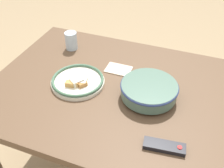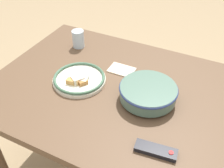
# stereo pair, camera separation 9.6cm
# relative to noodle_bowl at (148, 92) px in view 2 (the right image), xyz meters

# --- Properties ---
(ground_plane) EXTENTS (8.00, 8.00, 0.00)m
(ground_plane) POSITION_rel_noodle_bowl_xyz_m (0.19, -0.01, -0.75)
(ground_plane) COLOR #9E8460
(dining_table) EXTENTS (1.19, 0.91, 0.71)m
(dining_table) POSITION_rel_noodle_bowl_xyz_m (0.19, -0.01, -0.13)
(dining_table) COLOR brown
(dining_table) RESTS_ON ground_plane
(noodle_bowl) EXTENTS (0.27, 0.27, 0.08)m
(noodle_bowl) POSITION_rel_noodle_bowl_xyz_m (0.00, 0.00, 0.00)
(noodle_bowl) COLOR #4C6B5B
(noodle_bowl) RESTS_ON dining_table
(food_plate) EXTENTS (0.27, 0.27, 0.05)m
(food_plate) POSITION_rel_noodle_bowl_xyz_m (0.35, 0.03, -0.03)
(food_plate) COLOR silver
(food_plate) RESTS_ON dining_table
(tv_remote) EXTENTS (0.17, 0.07, 0.02)m
(tv_remote) POSITION_rel_noodle_bowl_xyz_m (-0.13, 0.26, -0.04)
(tv_remote) COLOR black
(tv_remote) RESTS_ON dining_table
(drinking_glass) EXTENTS (0.07, 0.07, 0.10)m
(drinking_glass) POSITION_rel_noodle_bowl_xyz_m (0.54, -0.26, 0.01)
(drinking_glass) COLOR silver
(drinking_glass) RESTS_ON dining_table
(folded_napkin) EXTENTS (0.14, 0.09, 0.01)m
(folded_napkin) POSITION_rel_noodle_bowl_xyz_m (0.20, -0.16, -0.04)
(folded_napkin) COLOR beige
(folded_napkin) RESTS_ON dining_table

